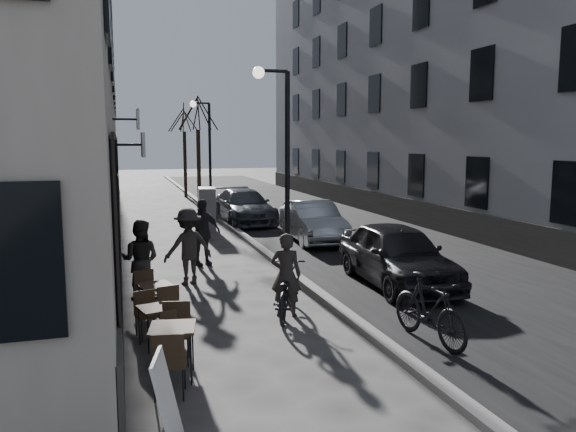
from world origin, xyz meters
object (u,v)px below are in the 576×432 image
utility_cabinet (207,209)px  moped (429,309)px  pedestrian_mid (188,246)px  sign_board (170,414)px  pedestrian_near (140,260)px  car_near (397,254)px  bicycle (286,291)px  tree_far (184,118)px  car_far (244,206)px  bistro_set_c (156,299)px  bistro_set_b (157,322)px  streetlamp_far (206,145)px  tree_near (198,114)px  pedestrian_far (202,233)px  streetlamp_near (280,150)px  car_mid (313,221)px  bistro_set_a (173,347)px

utility_cabinet → moped: size_ratio=0.86×
utility_cabinet → pedestrian_mid: bearing=-96.3°
sign_board → moped: moped is taller
sign_board → pedestrian_mid: pedestrian_mid is taller
pedestrian_near → car_near: (5.83, -0.47, -0.13)m
moped → bicycle: bearing=125.3°
tree_far → car_far: (1.10, -11.41, -3.98)m
tree_far → bistro_set_c: (-3.23, -23.51, -4.23)m
bistro_set_b → bistro_set_c: bistro_set_c is taller
streetlamp_far → bicycle: bearing=-92.7°
tree_near → bistro_set_b: size_ratio=4.06×
tree_far → bistro_set_b: size_ratio=4.06×
pedestrian_near → car_far: 11.39m
tree_near → moped: bearing=-86.8°
bistro_set_b → moped: (4.41, -1.10, 0.16)m
pedestrian_near → pedestrian_mid: bearing=-118.3°
car_near → pedestrian_far: bearing=143.4°
tree_far → bistro_set_b: bearing=-97.5°
streetlamp_far → bistro_set_b: bearing=-101.5°
streetlamp_near → sign_board: streetlamp_near is taller
bicycle → car_near: car_near is taller
bicycle → car_near: size_ratio=0.44×
streetlamp_far → bistro_set_b: 16.37m
streetlamp_near → sign_board: 8.30m
streetlamp_far → car_near: bearing=-79.5°
pedestrian_mid → car_far: pedestrian_mid is taller
sign_board → car_mid: bearing=76.3°
bistro_set_b → pedestrian_near: size_ratio=0.81×
streetlamp_far → bistro_set_c: bearing=-102.3°
bistro_set_c → sign_board: bearing=-106.7°
bistro_set_a → bistro_set_c: bistro_set_a is taller
utility_cabinet → car_near: (3.10, -9.15, -0.09)m
tree_near → sign_board: size_ratio=5.13×
tree_near → bistro_set_c: tree_near is taller
bistro_set_b → sign_board: 3.30m
bistro_set_b → sign_board: sign_board is taller
utility_cabinet → pedestrian_near: size_ratio=0.95×
tree_near → bistro_set_b: bearing=-99.9°
bistro_set_b → bistro_set_c: bearing=72.1°
tree_near → car_mid: tree_near is taller
car_far → sign_board: bearing=-107.4°
tree_far → bicycle: size_ratio=3.00×
bistro_set_c → car_far: bearing=55.3°
tree_near → pedestrian_far: tree_near is taller
streetlamp_far → tree_far: 9.12m
bistro_set_a → sign_board: bearing=-86.5°
moped → pedestrian_far: bearing=104.8°
car_far → tree_far: bearing=93.0°
pedestrian_far → car_mid: size_ratio=0.44×
bistro_set_c → pedestrian_far: bearing=56.6°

